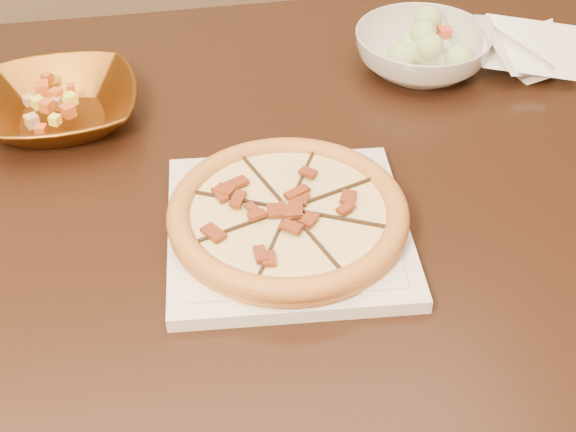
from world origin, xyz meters
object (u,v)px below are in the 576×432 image
(dining_table, at_px, (214,226))
(pizza, at_px, (288,213))
(bronze_bowl, at_px, (59,107))
(plate, at_px, (288,228))
(salad_bowl, at_px, (421,52))

(dining_table, xyz_separation_m, pizza, (0.08, -0.14, 0.13))
(bronze_bowl, bearing_deg, plate, -46.62)
(plate, xyz_separation_m, bronze_bowl, (-0.28, 0.29, 0.02))
(bronze_bowl, height_order, salad_bowl, salad_bowl)
(pizza, relative_size, bronze_bowl, 1.28)
(plate, xyz_separation_m, pizza, (-0.00, -0.00, 0.02))
(dining_table, distance_m, bronze_bowl, 0.28)
(dining_table, bearing_deg, bronze_bowl, 142.15)
(dining_table, height_order, salad_bowl, salad_bowl)
(pizza, bearing_deg, plate, 11.49)
(dining_table, distance_m, pizza, 0.20)
(dining_table, relative_size, plate, 4.97)
(dining_table, height_order, bronze_bowl, bronze_bowl)
(plate, bearing_deg, pizza, -168.51)
(pizza, height_order, salad_bowl, salad_bowl)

